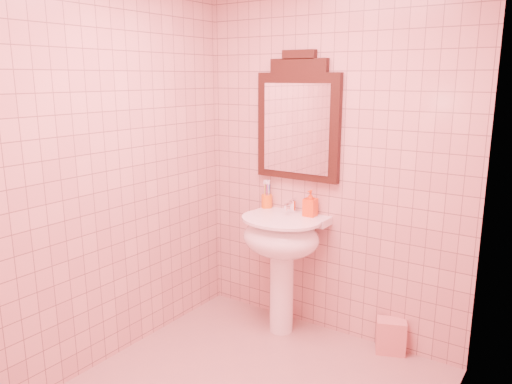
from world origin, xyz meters
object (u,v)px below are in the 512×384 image
Objects in this scene: mirror at (298,121)px; towel at (391,336)px; toothbrush_cup at (267,201)px; soap_dispenser at (310,203)px; pedestal_sink at (282,245)px.

mirror reaches higher than towel.
toothbrush_cup is 0.98× the size of soap_dispenser.
mirror reaches higher than pedestal_sink.
towel is at bearing -1.16° from soap_dispenser.
towel is (1.01, -0.01, -0.80)m from toothbrush_cup.
toothbrush_cup is (-0.24, 0.18, 0.25)m from pedestal_sink.
mirror is 3.82× the size of towel.
pedestal_sink reaches higher than towel.
toothbrush_cup is at bearing 179.57° from towel.
toothbrush_cup is 0.79× the size of towel.
soap_dispenser reaches higher than pedestal_sink.
mirror is 4.83× the size of toothbrush_cup.
soap_dispenser is (0.14, 0.15, 0.30)m from pedestal_sink.
pedestal_sink is 0.36m from soap_dispenser.
towel is (0.77, 0.17, -0.54)m from pedestal_sink.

